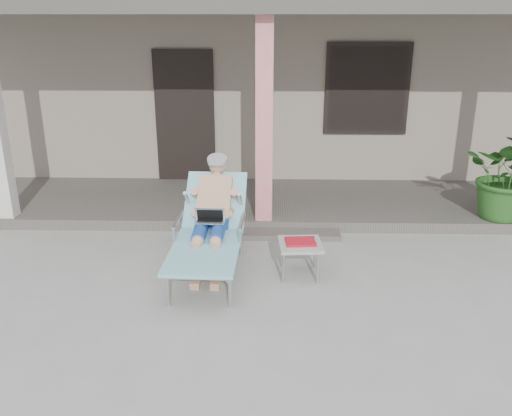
{
  "coord_description": "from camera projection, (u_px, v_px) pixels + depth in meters",
  "views": [
    {
      "loc": [
        0.07,
        -4.72,
        2.76
      ],
      "look_at": [
        -0.06,
        0.6,
        0.85
      ],
      "focal_mm": 38.0,
      "sensor_mm": 36.0,
      "label": 1
    }
  ],
  "objects": [
    {
      "name": "ground",
      "position": [
        261.0,
        309.0,
        5.38
      ],
      "size": [
        60.0,
        60.0,
        0.0
      ],
      "primitive_type": "plane",
      "color": "#9E9E99",
      "rests_on": "ground"
    },
    {
      "name": "house",
      "position": [
        267.0,
        72.0,
        10.93
      ],
      "size": [
        10.4,
        5.4,
        3.3
      ],
      "color": "gray",
      "rests_on": "ground"
    },
    {
      "name": "porch_deck",
      "position": [
        264.0,
        203.0,
        8.18
      ],
      "size": [
        10.0,
        2.0,
        0.15
      ],
      "primitive_type": "cube",
      "color": "#605B56",
      "rests_on": "ground"
    },
    {
      "name": "porch_overhang",
      "position": [
        265.0,
        12.0,
        7.21
      ],
      "size": [
        10.0,
        2.3,
        2.85
      ],
      "color": "silver",
      "rests_on": "porch_deck"
    },
    {
      "name": "porch_step",
      "position": [
        263.0,
        234.0,
        7.11
      ],
      "size": [
        2.0,
        0.3,
        0.07
      ],
      "primitive_type": "cube",
      "color": "#605B56",
      "rests_on": "ground"
    },
    {
      "name": "lounger",
      "position": [
        210.0,
        203.0,
        6.04
      ],
      "size": [
        0.78,
        1.94,
        1.25
      ],
      "rotation": [
        0.0,
        0.0,
        -0.03
      ],
      "color": "#B7B7BC",
      "rests_on": "ground"
    },
    {
      "name": "side_table",
      "position": [
        300.0,
        246.0,
        5.96
      ],
      "size": [
        0.5,
        0.5,
        0.42
      ],
      "rotation": [
        0.0,
        0.0,
        0.08
      ],
      "color": "#A7A7A2",
      "rests_on": "ground"
    },
    {
      "name": "potted_palm",
      "position": [
        509.0,
        175.0,
        7.16
      ],
      "size": [
        1.37,
        1.3,
        1.2
      ],
      "primitive_type": "imported",
      "rotation": [
        0.0,
        0.0,
        -0.43
      ],
      "color": "#26591E",
      "rests_on": "porch_deck"
    }
  ]
}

